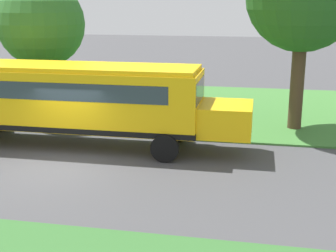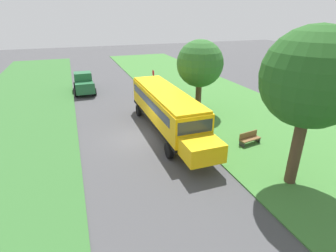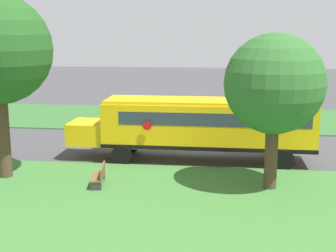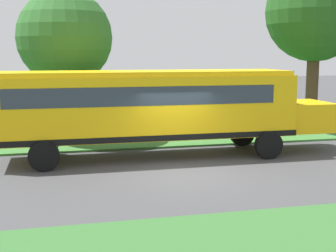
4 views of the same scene
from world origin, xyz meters
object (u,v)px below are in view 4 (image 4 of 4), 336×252
at_px(school_bus, 156,105).
at_px(park_bench, 220,123).
at_px(oak_tree_beside_bus, 65,40).
at_px(oak_tree_roadside_mid, 317,10).

height_order(school_bus, park_bench, school_bus).
relative_size(oak_tree_beside_bus, park_bench, 3.91).
distance_m(school_bus, oak_tree_beside_bus, 5.67).
relative_size(oak_tree_roadside_mid, park_bench, 4.90).
bearing_deg(oak_tree_beside_bus, school_bus, 36.81).
relative_size(school_bus, park_bench, 7.48).
bearing_deg(oak_tree_beside_bus, park_bench, 94.20).
bearing_deg(park_bench, oak_tree_beside_bus, -85.80).
xyz_separation_m(oak_tree_beside_bus, park_bench, (-0.53, 7.21, -3.89)).
xyz_separation_m(oak_tree_roadside_mid, park_bench, (-0.63, -4.58, -5.36)).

